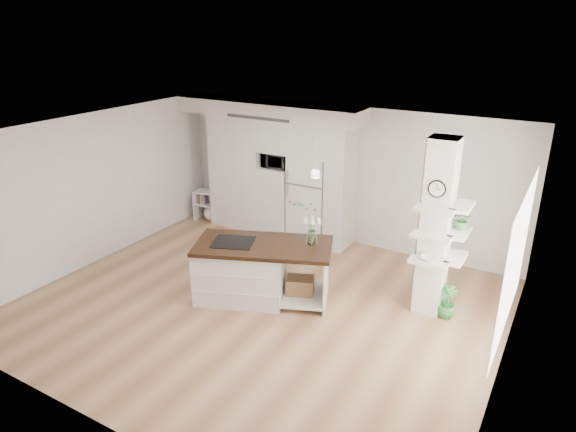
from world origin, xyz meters
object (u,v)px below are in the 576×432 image
kitchen_island (249,269)px  floor_plant_a (439,288)px  bookshelf (209,207)px  refrigerator (311,199)px

kitchen_island → floor_plant_a: bearing=4.6°
kitchen_island → floor_plant_a: (2.67, 1.35, -0.23)m
floor_plant_a → bookshelf: bearing=169.3°
floor_plant_a → kitchen_island: bearing=-153.2°
refrigerator → floor_plant_a: 3.19m
refrigerator → bookshelf: 2.52m
kitchen_island → bookshelf: kitchen_island is taller
bookshelf → floor_plant_a: bookshelf is taller
kitchen_island → refrigerator: bearing=72.9°
kitchen_island → bookshelf: size_ratio=3.47×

